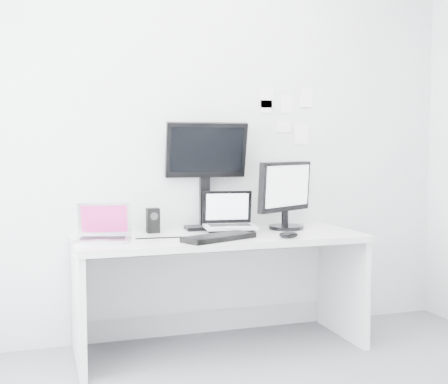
{
  "coord_description": "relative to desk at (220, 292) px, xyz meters",
  "views": [
    {
      "loc": [
        -1.11,
        -2.24,
        1.28
      ],
      "look_at": [
        0.02,
        1.23,
        1.0
      ],
      "focal_mm": 47.37,
      "sensor_mm": 36.0,
      "label": 1
    }
  ],
  "objects": [
    {
      "name": "back_wall",
      "position": [
        0.0,
        0.35,
        0.99
      ],
      "size": [
        3.6,
        0.0,
        3.6
      ],
      "primitive_type": "plane",
      "rotation": [
        1.57,
        0.0,
        0.0
      ],
      "color": "silver",
      "rests_on": "ground"
    },
    {
      "name": "desk",
      "position": [
        0.0,
        0.0,
        0.0
      ],
      "size": [
        1.8,
        0.7,
        0.73
      ],
      "primitive_type": "cube",
      "color": "silver",
      "rests_on": "ground"
    },
    {
      "name": "macbook",
      "position": [
        -0.73,
        -0.05,
        0.48
      ],
      "size": [
        0.36,
        0.3,
        0.23
      ],
      "primitive_type": "cube",
      "rotation": [
        0.0,
        0.0,
        -0.24
      ],
      "color": "#B4B3B8",
      "rests_on": "desk"
    },
    {
      "name": "speaker",
      "position": [
        -0.38,
        0.23,
        0.44
      ],
      "size": [
        0.1,
        0.1,
        0.16
      ],
      "primitive_type": "cube",
      "rotation": [
        0.0,
        0.0,
        0.28
      ],
      "color": "black",
      "rests_on": "desk"
    },
    {
      "name": "dell_laptop",
      "position": [
        0.09,
        0.08,
        0.5
      ],
      "size": [
        0.36,
        0.29,
        0.27
      ],
      "primitive_type": "cube",
      "rotation": [
        0.0,
        0.0,
        -0.13
      ],
      "color": "silver",
      "rests_on": "desk"
    },
    {
      "name": "rear_monitor",
      "position": [
        -0.01,
        0.28,
        0.73
      ],
      "size": [
        0.55,
        0.23,
        0.73
      ],
      "primitive_type": "cube",
      "rotation": [
        0.0,
        0.0,
        -0.06
      ],
      "color": "black",
      "rests_on": "desk"
    },
    {
      "name": "samsung_monitor",
      "position": [
        0.5,
        0.12,
        0.6
      ],
      "size": [
        0.56,
        0.46,
        0.47
      ],
      "primitive_type": "cube",
      "rotation": [
        0.0,
        0.0,
        0.52
      ],
      "color": "black",
      "rests_on": "desk"
    },
    {
      "name": "keyboard",
      "position": [
        -0.07,
        -0.19,
        0.38
      ],
      "size": [
        0.49,
        0.34,
        0.03
      ],
      "primitive_type": "cube",
      "rotation": [
        0.0,
        0.0,
        0.42
      ],
      "color": "black",
      "rests_on": "desk"
    },
    {
      "name": "mouse",
      "position": [
        0.35,
        -0.26,
        0.39
      ],
      "size": [
        0.12,
        0.08,
        0.04
      ],
      "primitive_type": "ellipsoid",
      "rotation": [
        0.0,
        0.0,
        -0.01
      ],
      "color": "black",
      "rests_on": "desk"
    },
    {
      "name": "wall_note_0",
      "position": [
        0.45,
        0.34,
        1.26
      ],
      "size": [
        0.1,
        0.0,
        0.14
      ],
      "primitive_type": "cube",
      "color": "white",
      "rests_on": "back_wall"
    },
    {
      "name": "wall_note_1",
      "position": [
        0.6,
        0.34,
        1.22
      ],
      "size": [
        0.09,
        0.0,
        0.13
      ],
      "primitive_type": "cube",
      "color": "white",
      "rests_on": "back_wall"
    },
    {
      "name": "wall_note_2",
      "position": [
        0.75,
        0.34,
        1.26
      ],
      "size": [
        0.1,
        0.0,
        0.14
      ],
      "primitive_type": "cube",
      "color": "white",
      "rests_on": "back_wall"
    },
    {
      "name": "wall_note_3",
      "position": [
        0.58,
        0.34,
        1.05
      ],
      "size": [
        0.11,
        0.0,
        0.08
      ],
      "primitive_type": "cube",
      "color": "white",
      "rests_on": "back_wall"
    },
    {
      "name": "wall_note_4",
      "position": [
        0.72,
        0.34,
        1.01
      ],
      "size": [
        0.11,
        0.0,
        0.15
      ],
      "primitive_type": "cube",
      "color": "white",
      "rests_on": "back_wall"
    },
    {
      "name": "wall_note_5",
      "position": [
        0.45,
        0.34,
        1.19
      ],
      "size": [
        0.09,
        0.0,
        0.09
      ],
      "primitive_type": "cube",
      "color": "white",
      "rests_on": "back_wall"
    }
  ]
}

